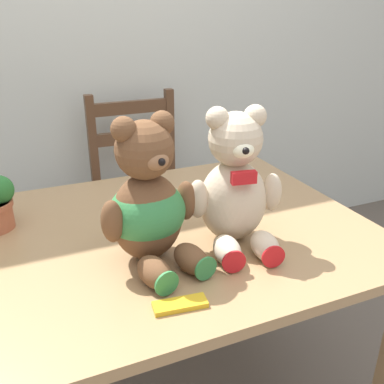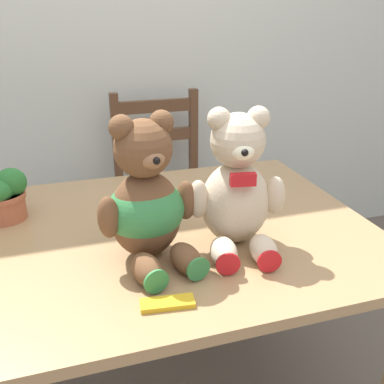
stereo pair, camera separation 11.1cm
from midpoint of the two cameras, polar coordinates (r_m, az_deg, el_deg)
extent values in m
cube|color=silver|center=(2.20, -9.48, 22.03)|extent=(8.00, 0.04, 2.60)
cube|color=#9E7A51|center=(1.28, -0.60, -5.43)|extent=(1.20, 0.94, 0.03)
cube|color=#9E7A51|center=(1.81, -21.98, -11.67)|extent=(0.06, 0.06, 0.71)
cube|color=#9E7A51|center=(1.99, 11.38, -6.85)|extent=(0.06, 0.06, 0.71)
cube|color=brown|center=(2.09, -1.92, -1.39)|extent=(0.44, 0.43, 0.03)
cube|color=brown|center=(2.10, 4.86, -8.81)|extent=(0.04, 0.04, 0.45)
cube|color=brown|center=(2.00, -5.89, -10.56)|extent=(0.04, 0.04, 0.45)
cube|color=brown|center=(2.30, 1.54, 1.60)|extent=(0.04, 0.04, 0.97)
cube|color=brown|center=(2.22, -8.18, 0.47)|extent=(0.04, 0.04, 0.97)
cube|color=brown|center=(2.13, -3.48, 11.35)|extent=(0.36, 0.03, 0.06)
cube|color=brown|center=(2.17, -3.39, 7.53)|extent=(0.36, 0.03, 0.06)
ellipsoid|color=brown|center=(1.10, -3.27, -3.06)|extent=(0.21, 0.19, 0.23)
sphere|color=brown|center=(1.03, -3.49, 5.78)|extent=(0.14, 0.14, 0.14)
sphere|color=brown|center=(1.04, -1.00, 9.23)|extent=(0.06, 0.06, 0.06)
sphere|color=brown|center=(1.00, -6.23, 8.51)|extent=(0.06, 0.06, 0.06)
ellipsoid|color=#8C5F3F|center=(0.99, -2.14, 4.35)|extent=(0.07, 0.07, 0.05)
sphere|color=black|center=(0.96, -1.46, 4.12)|extent=(0.02, 0.02, 0.02)
ellipsoid|color=brown|center=(1.11, 2.02, -1.19)|extent=(0.06, 0.06, 0.11)
ellipsoid|color=brown|center=(1.03, -8.08, -3.45)|extent=(0.06, 0.06, 0.11)
ellipsoid|color=brown|center=(1.06, 2.17, -8.93)|extent=(0.09, 0.13, 0.07)
cylinder|color=#337F42|center=(1.02, 3.75, -10.37)|extent=(0.06, 0.02, 0.06)
ellipsoid|color=brown|center=(1.02, -2.91, -10.38)|extent=(0.09, 0.13, 0.07)
cylinder|color=#337F42|center=(0.98, -1.49, -11.97)|extent=(0.06, 0.02, 0.06)
ellipsoid|color=#337F42|center=(1.09, -3.28, -2.52)|extent=(0.23, 0.21, 0.17)
ellipsoid|color=beige|center=(1.17, 8.47, -1.49)|extent=(0.21, 0.19, 0.23)
sphere|color=beige|center=(1.11, 9.00, 6.76)|extent=(0.14, 0.14, 0.14)
sphere|color=beige|center=(1.11, 11.72, 9.63)|extent=(0.06, 0.06, 0.06)
sphere|color=beige|center=(1.08, 6.60, 9.62)|extent=(0.06, 0.06, 0.06)
ellipsoid|color=white|center=(1.07, 9.72, 5.38)|extent=(0.07, 0.06, 0.05)
sphere|color=black|center=(1.04, 10.12, 5.13)|extent=(0.02, 0.02, 0.02)
ellipsoid|color=beige|center=(1.18, 13.68, -0.52)|extent=(0.06, 0.06, 0.11)
ellipsoid|color=beige|center=(1.12, 3.66, -1.05)|extent=(0.06, 0.06, 0.11)
ellipsoid|color=beige|center=(1.12, 12.32, -7.62)|extent=(0.09, 0.13, 0.07)
cylinder|color=red|center=(1.08, 13.24, -9.09)|extent=(0.06, 0.02, 0.06)
ellipsoid|color=beige|center=(1.10, 7.19, -8.07)|extent=(0.09, 0.13, 0.07)
cylinder|color=red|center=(1.05, 7.90, -9.61)|extent=(0.06, 0.02, 0.06)
cube|color=red|center=(1.07, 9.79, 1.59)|extent=(0.07, 0.03, 0.03)
cylinder|color=#B25B3D|center=(1.41, -21.71, -1.81)|extent=(0.12, 0.12, 0.09)
cylinder|color=#B25B3D|center=(1.40, -21.92, -0.52)|extent=(0.13, 0.13, 0.02)
ellipsoid|color=#286B2D|center=(1.37, -20.88, 1.16)|extent=(0.09, 0.07, 0.09)
cube|color=gold|center=(0.97, 0.08, -14.72)|extent=(0.12, 0.06, 0.01)
camera|label=1|loc=(0.06, -87.14, 1.23)|focal=40.00mm
camera|label=2|loc=(0.06, 92.86, -1.23)|focal=40.00mm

